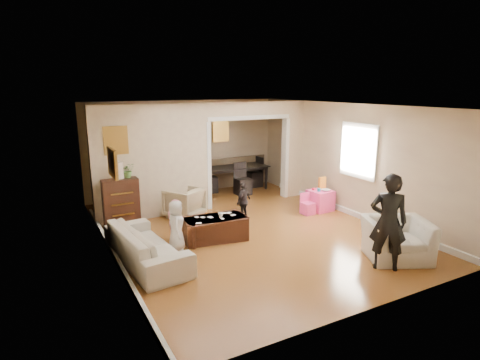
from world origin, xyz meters
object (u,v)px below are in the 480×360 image
play_table (320,200)px  child_toddler (244,201)px  sofa (146,245)px  child_kneel_b (176,220)px  coffee_table (215,228)px  armchair_back (184,203)px  adult_person (388,222)px  dresser (121,202)px  child_kneel_a (176,226)px  cyan_cup (319,190)px  coffee_cup (221,215)px  table_lamp (118,170)px  dining_table (232,178)px  armchair_front (397,239)px

play_table → child_toddler: child_toddler is taller
sofa → child_kneel_b: bearing=-54.8°
coffee_table → armchair_back: bearing=91.6°
armchair_back → adult_person: size_ratio=0.47×
child_kneel_b → dresser: bearing=16.3°
child_kneel_b → adult_person: bearing=-146.8°
adult_person → child_kneel_a: adult_person is taller
dresser → coffee_table: bearing=-51.2°
cyan_cup → adult_person: (-1.01, -2.99, 0.28)m
coffee_cup → child_toddler: child_toddler is taller
table_lamp → play_table: bearing=-15.7°
cyan_cup → child_toddler: bearing=171.9°
table_lamp → coffee_cup: size_ratio=3.51×
adult_person → cyan_cup: bearing=-67.7°
sofa → table_lamp: size_ratio=5.93×
sofa → dining_table: 5.18m
child_kneel_a → child_kneel_b: bearing=1.4°
adult_person → armchair_back: bearing=-23.0°
dresser → adult_person: (3.40, -4.31, 0.30)m
armchair_back → table_lamp: size_ratio=2.11×
coffee_cup → child_kneel_b: size_ratio=0.12×
cyan_cup → child_toddler: 1.94m
armchair_front → dresser: bearing=159.7°
coffee_table → child_kneel_a: size_ratio=1.28×
child_toddler → cyan_cup: bearing=141.7°
table_lamp → dining_table: bearing=23.7°
armchair_back → child_kneel_b: child_kneel_b is taller
dresser → child_kneel_a: dresser is taller
coffee_cup → child_toddler: 1.24m
armchair_front → child_toddler: size_ratio=1.19×
child_kneel_a → dresser: bearing=36.8°
coffee_table → play_table: size_ratio=2.34×
child_kneel_b → child_toddler: size_ratio=0.94×
child_toddler → armchair_front: bearing=84.8°
coffee_table → child_toddler: child_toddler is taller
table_lamp → child_kneel_a: (0.59, -1.95, -0.74)m
sofa → coffee_table: (1.48, 0.39, -0.08)m
armchair_front → dining_table: (-0.37, 5.65, 0.00)m
dresser → coffee_table: dresser is taller
play_table → child_toddler: bearing=173.7°
cyan_cup → armchair_back: bearing=159.4°
armchair_front → dining_table: bearing=119.7°
armchair_front → dresser: size_ratio=1.03×
table_lamp → child_kneel_b: (0.74, -1.50, -0.79)m
cyan_cup → adult_person: size_ratio=0.05×
cyan_cup → child_kneel_b: (-3.67, -0.18, -0.12)m
armchair_front → coffee_table: armchair_front is taller
dresser → play_table: size_ratio=1.99×
coffee_table → sofa: bearing=-165.3°
play_table → adult_person: size_ratio=0.32×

